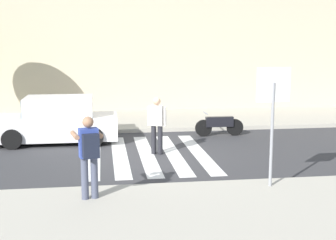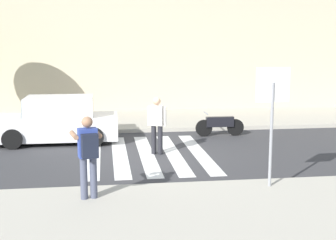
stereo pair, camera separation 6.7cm
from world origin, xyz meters
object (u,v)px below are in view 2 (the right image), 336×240
Objects in this scene: stop_sign at (272,100)px; photographer_with_backpack at (88,150)px; motorcycle at (220,125)px; parked_car_white at (57,121)px; pedestrian_crossing at (157,122)px.

stop_sign reaches higher than photographer_with_backpack.
stop_sign reaches higher than motorcycle.
photographer_with_backpack is 6.51m from parked_car_white.
stop_sign reaches higher than pedestrian_crossing.
motorcycle is at bearing 86.08° from stop_sign.
pedestrian_crossing is (1.89, 4.26, -0.19)m from photographer_with_backpack.
photographer_with_backpack is at bearing -123.56° from motorcycle.
pedestrian_crossing is at bearing -34.00° from parked_car_white.
photographer_with_backpack is 4.67m from pedestrian_crossing.
parked_car_white is 2.33× the size of motorcycle.
photographer_with_backpack is at bearing -78.94° from parked_car_white.
stop_sign is 6.57m from motorcycle.
photographer_with_backpack reaches higher than pedestrian_crossing.
parked_car_white is (-3.14, 2.12, -0.25)m from pedestrian_crossing.
motorcycle is at bearing 43.56° from pedestrian_crossing.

